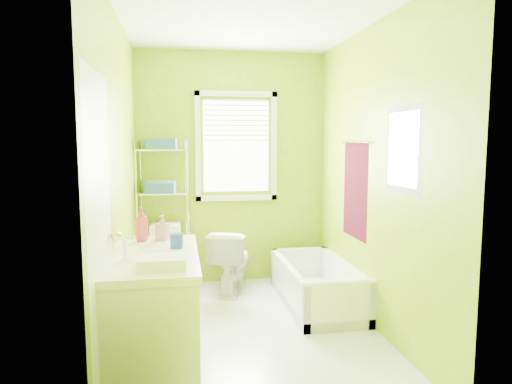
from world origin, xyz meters
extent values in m
plane|color=silver|center=(0.00, 0.00, 0.00)|extent=(2.90, 2.90, 0.00)
cube|color=#789C07|center=(0.00, 1.45, 1.30)|extent=(2.10, 0.04, 2.60)
cube|color=#789C07|center=(0.00, -1.45, 1.30)|extent=(2.10, 0.04, 2.60)
cube|color=#789C07|center=(-1.05, 0.00, 1.30)|extent=(0.04, 2.90, 2.60)
cube|color=#789C07|center=(1.05, 0.00, 1.30)|extent=(0.04, 2.90, 2.60)
cube|color=white|center=(0.00, 0.00, 2.60)|extent=(2.10, 2.90, 0.04)
cube|color=white|center=(0.05, 1.44, 1.55)|extent=(0.74, 0.01, 1.01)
cube|color=white|center=(0.05, 1.42, 0.97)|extent=(0.92, 0.05, 0.06)
cube|color=white|center=(0.05, 1.42, 2.13)|extent=(0.92, 0.05, 0.06)
cube|color=white|center=(-0.38, 1.42, 1.55)|extent=(0.06, 0.05, 1.22)
cube|color=white|center=(0.48, 1.42, 1.55)|extent=(0.06, 0.05, 1.22)
cube|color=white|center=(0.05, 1.42, 1.84)|extent=(0.72, 0.02, 0.50)
cube|color=white|center=(-1.04, -1.00, 1.00)|extent=(0.02, 0.80, 2.00)
sphere|color=gold|center=(-1.00, -0.67, 1.00)|extent=(0.07, 0.07, 0.07)
cube|color=#3D0714|center=(1.04, 0.35, 1.15)|extent=(0.02, 0.58, 0.90)
cylinder|color=silver|center=(1.02, 0.35, 1.60)|extent=(0.02, 0.62, 0.02)
cube|color=#CC5972|center=(1.04, -0.55, 1.55)|extent=(0.02, 0.54, 0.64)
cube|color=white|center=(1.03, -0.55, 1.55)|extent=(0.01, 0.44, 0.54)
cube|color=white|center=(0.73, 0.54, 0.05)|extent=(0.64, 1.37, 0.09)
cube|color=white|center=(0.44, 0.54, 0.21)|extent=(0.06, 1.37, 0.41)
cube|color=white|center=(1.02, 0.54, 0.21)|extent=(0.06, 1.37, 0.41)
cube|color=white|center=(0.73, -0.11, 0.21)|extent=(0.64, 0.06, 0.41)
cube|color=white|center=(0.73, 1.19, 0.21)|extent=(0.64, 0.06, 0.41)
cylinder|color=white|center=(0.73, -0.11, 0.41)|extent=(0.64, 0.06, 0.06)
cylinder|color=blue|center=(0.73, 0.10, 0.12)|extent=(0.32, 0.32, 0.06)
cylinder|color=yellow|center=(0.73, 0.10, 0.17)|extent=(0.30, 0.30, 0.05)
cube|color=blue|center=(0.72, 0.23, 0.22)|extent=(0.22, 0.05, 0.20)
imported|color=white|center=(-0.06, 1.06, 0.34)|extent=(0.58, 0.76, 0.68)
cube|color=white|center=(-0.77, -0.64, 0.41)|extent=(0.56, 1.12, 0.82)
cube|color=silver|center=(-0.77, -0.64, 0.84)|extent=(0.59, 1.15, 0.05)
ellipsoid|color=white|center=(-0.75, -0.79, 0.84)|extent=(0.39, 0.50, 0.14)
cylinder|color=silver|center=(-0.93, -0.79, 0.94)|extent=(0.03, 0.03, 0.16)
cylinder|color=silver|center=(-0.93, -0.79, 1.01)|extent=(0.12, 0.02, 0.02)
imported|color=#D13D5A|center=(-0.87, -0.24, 0.99)|extent=(0.13, 0.13, 0.26)
imported|color=#CB83A8|center=(-0.72, -0.21, 0.96)|extent=(0.11, 0.11, 0.19)
cylinder|color=#1B3BB5|center=(-0.61, -0.50, 0.92)|extent=(0.09, 0.09, 0.10)
cube|color=white|center=(-0.70, -1.01, 0.90)|extent=(0.28, 0.22, 0.07)
cylinder|color=silver|center=(-1.03, 1.12, 0.81)|extent=(0.02, 0.02, 1.62)
cylinder|color=silver|center=(-1.01, 1.44, 0.81)|extent=(0.02, 0.02, 1.62)
cylinder|color=silver|center=(-0.51, 1.09, 0.81)|extent=(0.02, 0.02, 1.62)
cylinder|color=silver|center=(-0.49, 1.40, 0.81)|extent=(0.02, 0.02, 1.62)
cube|color=silver|center=(-0.76, 1.26, 0.15)|extent=(0.56, 0.37, 0.02)
cube|color=silver|center=(-0.76, 1.26, 0.61)|extent=(0.56, 0.37, 0.02)
cube|color=silver|center=(-0.76, 1.26, 1.06)|extent=(0.56, 0.37, 0.02)
cube|color=silver|center=(-0.76, 1.26, 1.52)|extent=(0.56, 0.37, 0.02)
cube|color=#284E91|center=(-0.76, 1.16, 1.58)|extent=(0.32, 0.22, 0.11)
cube|color=#284E91|center=(-0.78, 1.39, 1.58)|extent=(0.32, 0.22, 0.11)
cube|color=#284E91|center=(-0.79, 1.16, 1.13)|extent=(0.32, 0.22, 0.11)
cube|color=#D7C583|center=(-0.78, 1.39, 1.13)|extent=(0.32, 0.22, 0.11)
cube|color=white|center=(-0.75, 1.18, 0.67)|extent=(0.32, 0.22, 0.11)
cube|color=#C9898E|center=(-0.74, 1.39, 0.67)|extent=(0.32, 0.22, 0.11)
cube|color=#C9898E|center=(-0.49, 1.25, 0.35)|extent=(0.04, 0.28, 0.51)
camera|label=1|loc=(-0.59, -3.68, 1.61)|focal=32.00mm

